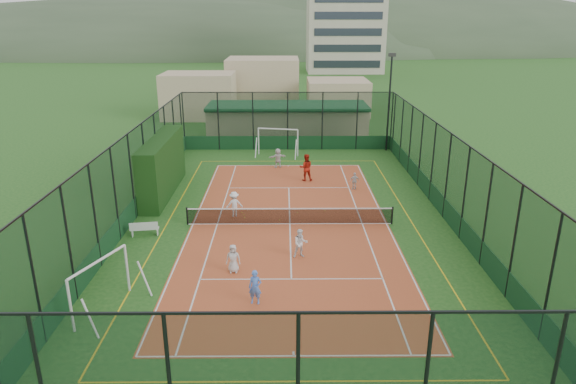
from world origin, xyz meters
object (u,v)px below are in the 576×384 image
(child_near_mid, at_px, (255,287))
(child_far_right, at_px, (355,181))
(child_near_right, at_px, (301,243))
(child_near_left, at_px, (233,259))
(floodlight_ne, at_px, (389,103))
(futsal_goal_near, at_px, (101,286))
(child_far_back, at_px, (278,158))
(futsal_goal_far, at_px, (278,142))
(coach, at_px, (306,167))
(child_far_left, at_px, (234,204))
(clubhouse, at_px, (287,121))
(white_bench, at_px, (145,228))

(child_near_mid, bearing_deg, child_far_right, 74.81)
(child_near_right, bearing_deg, child_near_left, -163.95)
(floodlight_ne, bearing_deg, child_near_mid, -112.01)
(futsal_goal_near, xyz_separation_m, child_far_back, (6.80, 20.25, -0.31))
(futsal_goal_far, relative_size, child_near_left, 2.56)
(coach, bearing_deg, futsal_goal_far, -75.91)
(child_near_mid, relative_size, coach, 0.76)
(futsal_goal_near, bearing_deg, child_near_mid, -63.65)
(child_far_left, height_order, coach, coach)
(child_near_mid, relative_size, child_far_back, 0.98)
(child_far_back, distance_m, coach, 3.92)
(clubhouse, relative_size, futsal_goal_near, 4.56)
(futsal_goal_near, bearing_deg, futsal_goal_far, 6.44)
(futsal_goal_far, bearing_deg, child_far_right, -48.30)
(futsal_goal_near, relative_size, coach, 1.73)
(floodlight_ne, distance_m, futsal_goal_far, 10.01)
(white_bench, xyz_separation_m, child_near_left, (5.14, -4.17, 0.27))
(child_near_mid, relative_size, child_near_right, 1.01)
(floodlight_ne, height_order, child_far_left, floodlight_ne)
(white_bench, height_order, child_far_left, child_far_left)
(futsal_goal_far, xyz_separation_m, child_near_mid, (-0.68, -23.48, -0.37))
(child_far_back, bearing_deg, white_bench, 41.80)
(child_far_back, height_order, coach, coach)
(child_near_mid, distance_m, child_far_back, 19.82)
(child_near_right, distance_m, child_far_right, 10.98)
(floodlight_ne, relative_size, futsal_goal_near, 2.47)
(child_far_left, bearing_deg, coach, -136.47)
(white_bench, xyz_separation_m, child_near_mid, (6.29, -6.89, 0.33))
(child_near_right, relative_size, child_far_back, 0.97)
(floodlight_ne, distance_m, child_far_back, 11.25)
(futsal_goal_far, bearing_deg, coach, -62.24)
(child_near_right, xyz_separation_m, child_far_right, (3.97, 10.24, -0.14))
(child_far_left, xyz_separation_m, coach, (4.47, 6.86, 0.21))
(child_near_right, bearing_deg, child_far_left, 115.06)
(futsal_goal_far, bearing_deg, child_far_back, -78.13)
(child_far_right, height_order, child_far_back, child_far_back)
(child_near_left, relative_size, child_near_right, 0.92)
(floodlight_ne, xyz_separation_m, clubhouse, (-8.60, 5.40, -2.55))
(clubhouse, relative_size, white_bench, 10.19)
(child_near_left, xyz_separation_m, child_near_right, (3.13, 1.50, 0.05))
(white_bench, bearing_deg, child_far_right, 23.35)
(clubhouse, height_order, coach, clubhouse)
(futsal_goal_near, height_order, child_near_right, futsal_goal_near)
(child_near_left, bearing_deg, floodlight_ne, 64.04)
(child_near_right, height_order, child_far_left, child_far_left)
(floodlight_ne, relative_size, child_far_left, 5.42)
(child_near_left, bearing_deg, child_far_left, 95.63)
(futsal_goal_far, xyz_separation_m, child_far_right, (5.28, -9.03, -0.51))
(child_near_left, xyz_separation_m, child_near_mid, (1.15, -2.72, 0.06))
(floodlight_ne, height_order, child_far_right, floodlight_ne)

